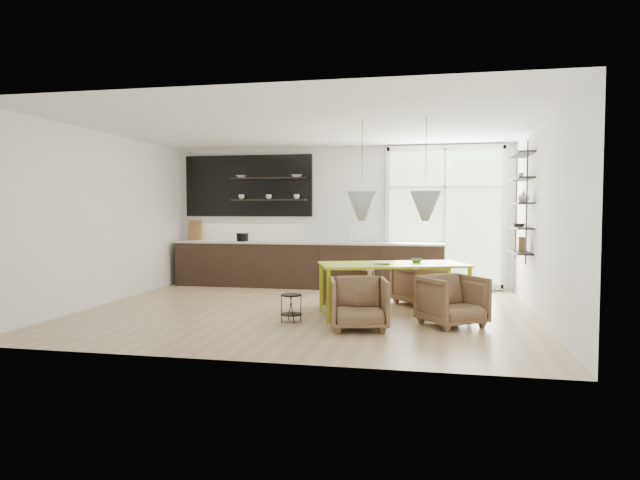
{
  "coord_description": "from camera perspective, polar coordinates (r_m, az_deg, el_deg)",
  "views": [
    {
      "loc": [
        2.02,
        -8.65,
        1.61
      ],
      "look_at": [
        0.11,
        0.6,
        1.09
      ],
      "focal_mm": 32.0,
      "sensor_mm": 36.0,
      "label": 1
    }
  ],
  "objects": [
    {
      "name": "kitchen_run",
      "position": [
        11.71,
        -1.76,
        -1.84
      ],
      "size": [
        5.54,
        0.69,
        2.75
      ],
      "color": "black",
      "rests_on": "ground"
    },
    {
      "name": "right_shelving",
      "position": [
        9.92,
        19.49,
        3.19
      ],
      "size": [
        0.26,
        1.22,
        1.9
      ],
      "color": "black",
      "rests_on": "ground"
    },
    {
      "name": "dining_table",
      "position": [
        8.64,
        7.29,
        -2.7
      ],
      "size": [
        2.36,
        1.61,
        0.79
      ],
      "rotation": [
        0.0,
        0.0,
        0.32
      ],
      "color": "#A7C10D",
      "rests_on": "ground"
    },
    {
      "name": "table_book",
      "position": [
        8.57,
        5.49,
        -2.27
      ],
      "size": [
        0.25,
        0.33,
        0.03
      ],
      "primitive_type": "imported",
      "rotation": [
        0.0,
        0.0,
        0.06
      ],
      "color": "white",
      "rests_on": "dining_table"
    },
    {
      "name": "armchair_back_left",
      "position": [
        9.33,
        2.95,
        -4.71
      ],
      "size": [
        0.75,
        0.77,
        0.68
      ],
      "primitive_type": "imported",
      "rotation": [
        0.0,
        0.0,
        3.11
      ],
      "color": "brown",
      "rests_on": "ground"
    },
    {
      "name": "armchair_back_right",
      "position": [
        9.75,
        9.88,
        -4.42
      ],
      "size": [
        1.02,
        1.03,
        0.67
      ],
      "primitive_type": "imported",
      "rotation": [
        0.0,
        0.0,
        3.81
      ],
      "color": "brown",
      "rests_on": "ground"
    },
    {
      "name": "armchair_front_left",
      "position": [
        7.66,
        3.89,
        -6.35
      ],
      "size": [
        0.9,
        0.91,
        0.7
      ],
      "primitive_type": "imported",
      "rotation": [
        0.0,
        0.0,
        0.22
      ],
      "color": "brown",
      "rests_on": "ground"
    },
    {
      "name": "wire_stool",
      "position": [
        8.17,
        -2.9,
        -6.43
      ],
      "size": [
        0.31,
        0.31,
        0.4
      ],
      "rotation": [
        0.0,
        0.0,
        0.36
      ],
      "color": "black",
      "rests_on": "ground"
    },
    {
      "name": "room",
      "position": [
        9.86,
        3.3,
        2.26
      ],
      "size": [
        7.02,
        6.01,
        2.91
      ],
      "color": "tan",
      "rests_on": "ground"
    },
    {
      "name": "table_bowl",
      "position": [
        8.85,
        9.64,
        -2.04
      ],
      "size": [
        0.24,
        0.24,
        0.06
      ],
      "primitive_type": "imported",
      "rotation": [
        0.0,
        0.0,
        0.51
      ],
      "color": "#4F774D",
      "rests_on": "dining_table"
    },
    {
      "name": "armchair_front_right",
      "position": [
        8.06,
        13.08,
        -5.94
      ],
      "size": [
        1.06,
        1.07,
        0.7
      ],
      "primitive_type": "imported",
      "rotation": [
        0.0,
        0.0,
        0.62
      ],
      "color": "brown",
      "rests_on": "ground"
    }
  ]
}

